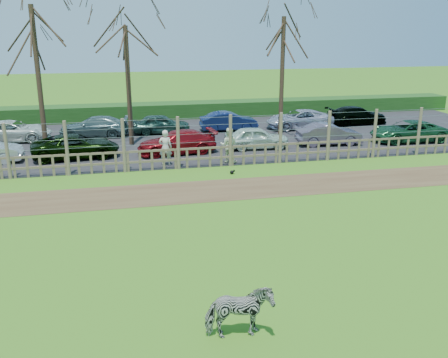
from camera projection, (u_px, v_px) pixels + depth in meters
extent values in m
plane|color=#60A228|center=(210.00, 236.00, 16.14)|extent=(120.00, 120.00, 0.00)
cube|color=brown|center=(190.00, 192.00, 20.34)|extent=(34.00, 2.80, 0.01)
cube|color=#232326|center=(165.00, 139.00, 29.67)|extent=(44.00, 13.00, 0.04)
cube|color=#1E4716|center=(155.00, 111.00, 36.05)|extent=(46.00, 2.00, 1.10)
cube|color=brown|center=(179.00, 160.00, 23.48)|extent=(30.00, 0.06, 0.10)
cube|color=brown|center=(178.00, 149.00, 23.33)|extent=(30.00, 0.06, 0.10)
cylinder|color=brown|center=(7.00, 151.00, 21.73)|extent=(0.16, 0.16, 2.50)
cylinder|color=brown|center=(67.00, 149.00, 22.23)|extent=(0.16, 0.16, 2.50)
cylinder|color=brown|center=(124.00, 146.00, 22.74)|extent=(0.16, 0.16, 2.50)
cylinder|color=brown|center=(178.00, 143.00, 23.24)|extent=(0.16, 0.16, 2.50)
cylinder|color=brown|center=(230.00, 141.00, 23.74)|extent=(0.16, 0.16, 2.50)
cylinder|color=brown|center=(280.00, 138.00, 24.25)|extent=(0.16, 0.16, 2.50)
cylinder|color=brown|center=(328.00, 136.00, 24.75)|extent=(0.16, 0.16, 2.50)
cylinder|color=brown|center=(375.00, 134.00, 25.25)|extent=(0.16, 0.16, 2.50)
cylinder|color=brown|center=(419.00, 132.00, 25.76)|extent=(0.16, 0.16, 2.50)
cylinder|color=gray|center=(178.00, 143.00, 23.24)|extent=(30.00, 0.02, 0.02)
cylinder|color=gray|center=(178.00, 135.00, 23.12)|extent=(30.00, 0.02, 0.02)
cylinder|color=gray|center=(178.00, 126.00, 23.00)|extent=(30.00, 0.02, 0.02)
cylinder|color=gray|center=(178.00, 119.00, 22.90)|extent=(30.00, 0.02, 0.02)
cylinder|color=#3D2B1E|center=(39.00, 82.00, 25.39)|extent=(0.26, 0.26, 7.50)
cylinder|color=#3D2B1E|center=(129.00, 87.00, 27.38)|extent=(0.26, 0.26, 6.50)
cylinder|color=#3D2B1E|center=(282.00, 78.00, 29.58)|extent=(0.26, 0.26, 7.00)
imported|color=gray|center=(239.00, 312.00, 10.72)|extent=(1.47, 0.70, 1.23)
imported|color=beige|center=(165.00, 148.00, 23.86)|extent=(0.70, 0.54, 1.72)
imported|color=#E5EFBF|center=(229.00, 145.00, 24.34)|extent=(1.00, 0.89, 1.72)
sphere|color=black|center=(232.00, 172.00, 22.77)|extent=(0.18, 0.18, 0.18)
sphere|color=black|center=(234.00, 171.00, 22.77)|extent=(0.09, 0.09, 0.09)
imported|color=black|center=(76.00, 146.00, 25.27)|extent=(4.48, 2.37, 1.20)
imported|color=maroon|center=(177.00, 142.00, 26.13)|extent=(4.29, 2.10, 1.20)
imported|color=silver|center=(257.00, 138.00, 27.18)|extent=(3.59, 1.58, 1.20)
imported|color=#5F5466|center=(329.00, 134.00, 28.04)|extent=(3.71, 1.49, 1.20)
imported|color=#174E28|center=(408.00, 131.00, 28.83)|extent=(4.37, 2.10, 1.20)
imported|color=silver|center=(13.00, 131.00, 28.87)|extent=(4.41, 2.20, 1.20)
imported|color=#4E6A69|center=(94.00, 127.00, 30.13)|extent=(4.33, 2.23, 1.20)
imported|color=#204135|center=(161.00, 124.00, 30.93)|extent=(3.59, 1.58, 1.20)
imported|color=navy|center=(229.00, 121.00, 31.78)|extent=(3.66, 1.34, 1.20)
imported|color=#AEB0C4|center=(299.00, 119.00, 32.49)|extent=(4.36, 2.09, 1.20)
imported|color=black|center=(357.00, 115.00, 33.86)|extent=(4.19, 1.82, 1.20)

